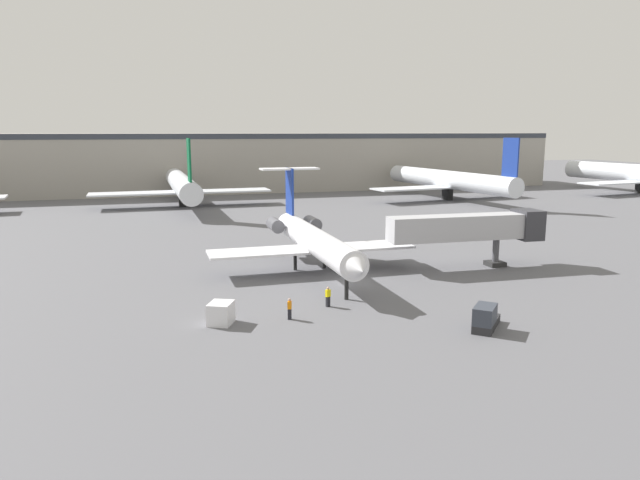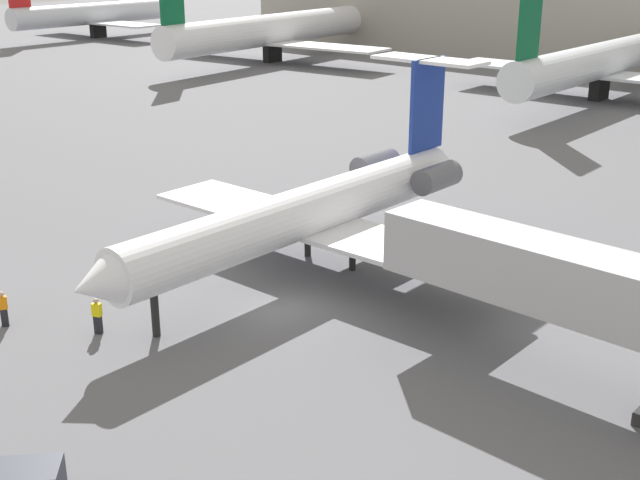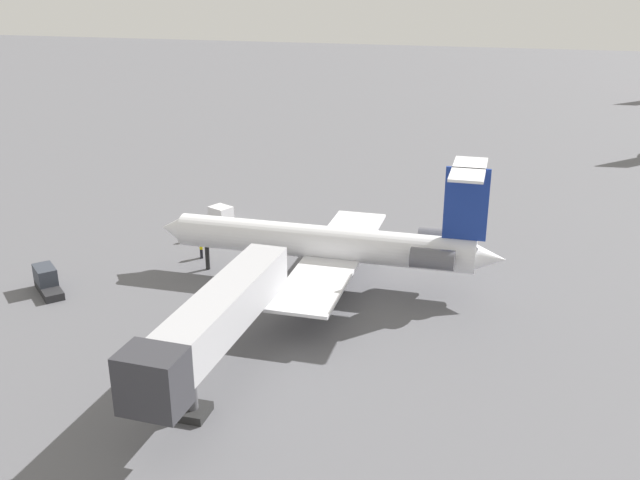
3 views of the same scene
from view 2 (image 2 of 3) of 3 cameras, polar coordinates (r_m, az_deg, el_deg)
name	(u,v)px [view 2 (image 2 of 3)]	position (r m, az deg, el deg)	size (l,w,h in m)	color
ground_plane	(272,309)	(40.01, -3.32, -4.72)	(400.00, 400.00, 0.10)	#5B5B60
regional_jet	(317,206)	(43.48, -0.24, 2.32)	(21.46, 27.86, 10.15)	white
jet_bridge	(610,295)	(32.27, 19.31, -3.59)	(17.19, 3.47, 6.01)	#ADADB2
ground_crew_marshaller	(97,316)	(38.36, -15.04, -5.04)	(0.47, 0.40, 1.69)	black
ground_crew_loader	(3,309)	(40.38, -20.91, -4.43)	(0.41, 0.47, 1.69)	black
parked_airliner_west_end	(96,14)	(161.24, -15.15, 14.74)	(29.25, 34.68, 13.18)	silver
parked_airliner_west_mid	(271,30)	(123.59, -3.37, 14.16)	(37.06, 43.83, 13.77)	white
parked_airliner_centre	(602,61)	(97.64, 18.76, 11.54)	(34.24, 40.67, 13.28)	silver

